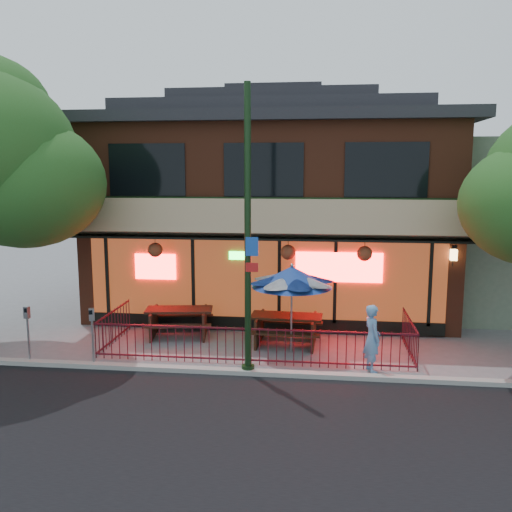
# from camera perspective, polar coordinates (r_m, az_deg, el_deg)

# --- Properties ---
(ground) EXTENTS (80.00, 80.00, 0.00)m
(ground) POSITION_cam_1_polar(r_m,az_deg,el_deg) (14.15, -0.62, -11.62)
(ground) COLOR gray
(ground) RESTS_ON ground
(asphalt_street) EXTENTS (80.00, 11.00, 0.00)m
(asphalt_street) POSITION_cam_1_polar(r_m,az_deg,el_deg) (8.86, -6.15, -25.23)
(asphalt_street) COLOR black
(asphalt_street) RESTS_ON ground
(curb) EXTENTS (80.00, 0.25, 0.12)m
(curb) POSITION_cam_1_polar(r_m,az_deg,el_deg) (13.66, -0.90, -12.12)
(curb) COLOR #999993
(curb) RESTS_ON ground
(restaurant_building) EXTENTS (12.96, 9.49, 8.05)m
(restaurant_building) POSITION_cam_1_polar(r_m,az_deg,el_deg) (20.33, 1.95, 6.56)
(restaurant_building) COLOR brown
(restaurant_building) RESTS_ON ground
(patio_fence) EXTENTS (8.44, 2.62, 1.00)m
(patio_fence) POSITION_cam_1_polar(r_m,az_deg,el_deg) (14.41, -0.37, -8.58)
(patio_fence) COLOR #51111C
(patio_fence) RESTS_ON ground
(street_light) EXTENTS (0.43, 0.32, 7.00)m
(street_light) POSITION_cam_1_polar(r_m,az_deg,el_deg) (12.97, -0.87, 0.87)
(street_light) COLOR black
(street_light) RESTS_ON ground
(picnic_table_left) EXTENTS (2.19, 1.80, 0.85)m
(picnic_table_left) POSITION_cam_1_polar(r_m,az_deg,el_deg) (16.68, -8.09, -6.48)
(picnic_table_left) COLOR #361D13
(picnic_table_left) RESTS_ON ground
(picnic_table_right) EXTENTS (2.11, 1.66, 0.87)m
(picnic_table_right) POSITION_cam_1_polar(r_m,az_deg,el_deg) (15.76, 3.21, -7.28)
(picnic_table_right) COLOR black
(picnic_table_right) RESTS_ON ground
(patio_umbrella) EXTENTS (2.18, 2.18, 2.50)m
(patio_umbrella) POSITION_cam_1_polar(r_m,az_deg,el_deg) (14.72, 3.80, -2.20)
(patio_umbrella) COLOR gray
(patio_umbrella) RESTS_ON ground
(pedestrian) EXTENTS (0.58, 0.72, 1.71)m
(pedestrian) POSITION_cam_1_polar(r_m,az_deg,el_deg) (13.92, 12.12, -8.46)
(pedestrian) COLOR #6394C7
(pedestrian) RESTS_ON ground
(parking_meter_near) EXTENTS (0.17, 0.15, 1.53)m
(parking_meter_near) POSITION_cam_1_polar(r_m,az_deg,el_deg) (14.50, -16.85, -7.19)
(parking_meter_near) COLOR gray
(parking_meter_near) RESTS_ON ground
(parking_meter_far) EXTENTS (0.16, 0.14, 1.53)m
(parking_meter_far) POSITION_cam_1_polar(r_m,az_deg,el_deg) (15.27, -22.91, -6.71)
(parking_meter_far) COLOR gray
(parking_meter_far) RESTS_ON ground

